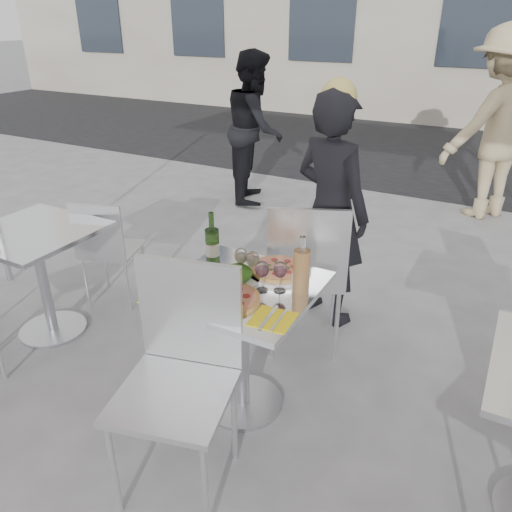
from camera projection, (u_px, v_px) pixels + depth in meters
The scene contains 22 objects.
ground at pixel (243, 403), 2.78m from camera, with size 80.00×80.00×0.00m, color slate.
street_asphalt at pixel (445, 151), 7.93m from camera, with size 24.00×5.00×0.00m, color black.
main_table at pixel (242, 322), 2.55m from camera, with size 0.72×0.72×0.75m.
side_table_left at pixel (39, 260), 3.19m from camera, with size 0.72×0.72×0.75m.
chair_far at pixel (307, 267), 2.98m from camera, with size 0.61×0.61×1.01m.
chair_near at pixel (182, 361), 2.14m from camera, with size 0.57×0.58×1.03m.
side_chair_lfar at pixel (106, 245), 3.54m from camera, with size 0.48×0.48×0.82m.
woman_diner at pixel (331, 211), 3.28m from camera, with size 0.58×0.38×1.58m, color black.
pedestrian_a at pixel (255, 128), 5.55m from camera, with size 0.80×0.62×1.65m, color black.
pedestrian_b at pixel (498, 125), 5.03m from camera, with size 1.23×0.71×1.91m, color tan.
pizza_near at pixel (229, 299), 2.33m from camera, with size 0.30×0.30×0.02m.
pizza_far at pixel (278, 270), 2.58m from camera, with size 0.33×0.33×0.03m.
salad_plate at pixel (238, 275), 2.49m from camera, with size 0.22×0.22×0.09m.
wine_bottle at pixel (212, 245), 2.62m from camera, with size 0.07×0.08×0.29m.
carafe at pixel (301, 270), 2.35m from camera, with size 0.08×0.08×0.29m.
sugar_shaker at pixel (298, 279), 2.41m from camera, with size 0.06×0.06×0.11m.
wineglass_white_a at pixel (241, 257), 2.50m from camera, with size 0.07×0.07×0.16m.
wineglass_white_b at pixel (253, 260), 2.47m from camera, with size 0.07×0.07×0.16m.
wineglass_red_a at pixel (262, 270), 2.37m from camera, with size 0.07×0.07×0.16m.
wineglass_red_b at pixel (280, 271), 2.37m from camera, with size 0.07×0.07×0.16m.
napkin_left at pixel (164, 297), 2.36m from camera, with size 0.20×0.20×0.01m.
napkin_right at pixel (273, 319), 2.19m from camera, with size 0.19×0.20×0.01m.
Camera 1 is at (1.08, -1.86, 1.95)m, focal length 35.00 mm.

